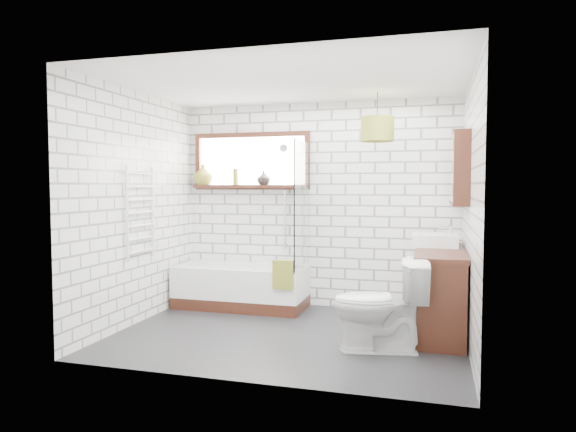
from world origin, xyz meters
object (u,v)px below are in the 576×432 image
(vanity, at_px, (440,291))
(toilet, at_px, (379,305))
(basin, at_px, (435,240))
(pendant, at_px, (377,129))
(bathtub, at_px, (241,286))

(vanity, height_order, toilet, vanity)
(basin, bearing_deg, pendant, 179.35)
(vanity, distance_m, basin, 0.55)
(bathtub, relative_size, basin, 3.42)
(bathtub, height_order, pendant, pendant)
(basin, distance_m, pendant, 1.34)
(vanity, relative_size, pendant, 4.11)
(bathtub, relative_size, pendant, 4.39)
(basin, height_order, toilet, basin)
(toilet, relative_size, pendant, 2.33)
(bathtub, xyz_separation_m, toilet, (1.79, -1.22, 0.16))
(pendant, bearing_deg, vanity, -20.58)
(vanity, xyz_separation_m, basin, (-0.06, 0.25, 0.49))
(pendant, bearing_deg, toilet, -82.19)
(bathtub, relative_size, toilet, 1.88)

